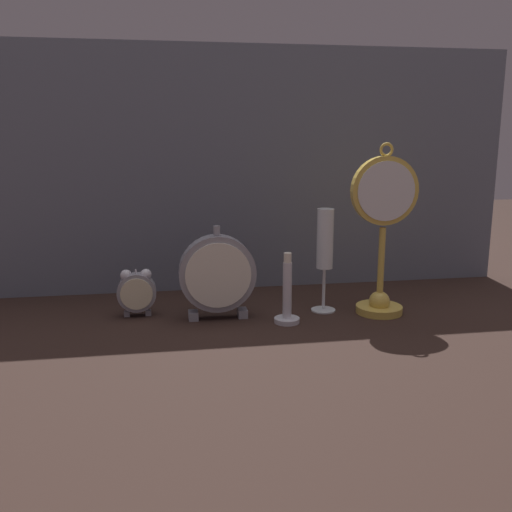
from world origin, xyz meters
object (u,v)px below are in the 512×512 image
(mantel_clock_silver, at_px, (217,274))
(brass_candlestick, at_px, (287,300))
(pocket_watch_on_stand, at_px, (383,235))
(alarm_clock_twin_bell, at_px, (137,290))
(champagne_flute, at_px, (325,247))

(mantel_clock_silver, bearing_deg, brass_candlestick, -19.94)
(pocket_watch_on_stand, distance_m, alarm_clock_twin_bell, 0.54)
(pocket_watch_on_stand, height_order, alarm_clock_twin_bell, pocket_watch_on_stand)
(mantel_clock_silver, distance_m, champagne_flute, 0.24)
(pocket_watch_on_stand, relative_size, brass_candlestick, 2.48)
(alarm_clock_twin_bell, bearing_deg, pocket_watch_on_stand, -7.09)
(mantel_clock_silver, distance_m, brass_candlestick, 0.16)
(pocket_watch_on_stand, height_order, brass_candlestick, pocket_watch_on_stand)
(alarm_clock_twin_bell, relative_size, champagne_flute, 0.45)
(mantel_clock_silver, bearing_deg, alarm_clock_twin_bell, 165.33)
(mantel_clock_silver, bearing_deg, champagne_flute, 3.68)
(alarm_clock_twin_bell, bearing_deg, mantel_clock_silver, -14.67)
(mantel_clock_silver, height_order, brass_candlestick, mantel_clock_silver)
(pocket_watch_on_stand, relative_size, mantel_clock_silver, 1.84)
(mantel_clock_silver, relative_size, brass_candlestick, 1.34)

